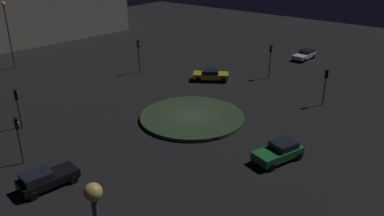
{
  "coord_description": "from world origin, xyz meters",
  "views": [
    {
      "loc": [
        -27.19,
        -21.8,
        16.1
      ],
      "look_at": [
        0.0,
        0.0,
        1.13
      ],
      "focal_mm": 36.35,
      "sensor_mm": 36.0,
      "label": 1
    }
  ],
  "objects_px": {
    "car_green": "(279,151)",
    "traffic_light_southeast": "(325,80)",
    "streetlamp_north": "(7,24)",
    "traffic_light_northeast": "(139,50)",
    "car_yellow": "(211,75)",
    "traffic_light_west": "(18,131)",
    "traffic_light_northwest": "(17,101)",
    "car_white": "(305,55)",
    "car_black": "(46,178)",
    "store_building": "(21,13)",
    "traffic_light_east": "(270,55)"
  },
  "relations": [
    {
      "from": "car_green",
      "to": "traffic_light_southeast",
      "type": "xyz_separation_m",
      "value": [
        13.2,
        1.64,
        2.05
      ]
    },
    {
      "from": "traffic_light_southeast",
      "to": "streetlamp_north",
      "type": "relative_size",
      "value": 0.44
    },
    {
      "from": "traffic_light_southeast",
      "to": "traffic_light_northeast",
      "type": "bearing_deg",
      "value": -41.75
    },
    {
      "from": "car_green",
      "to": "car_yellow",
      "type": "distance_m",
      "value": 19.84
    },
    {
      "from": "traffic_light_west",
      "to": "traffic_light_northwest",
      "type": "height_order",
      "value": "traffic_light_west"
    },
    {
      "from": "car_yellow",
      "to": "traffic_light_west",
      "type": "bearing_deg",
      "value": -124.36
    },
    {
      "from": "car_white",
      "to": "traffic_light_southeast",
      "type": "relative_size",
      "value": 1.07
    },
    {
      "from": "streetlamp_north",
      "to": "car_black",
      "type": "bearing_deg",
      "value": -114.74
    },
    {
      "from": "car_yellow",
      "to": "traffic_light_west",
      "type": "relative_size",
      "value": 1.17
    },
    {
      "from": "traffic_light_southeast",
      "to": "store_building",
      "type": "height_order",
      "value": "store_building"
    },
    {
      "from": "traffic_light_northeast",
      "to": "store_building",
      "type": "height_order",
      "value": "store_building"
    },
    {
      "from": "store_building",
      "to": "car_yellow",
      "type": "bearing_deg",
      "value": 99.13
    },
    {
      "from": "car_yellow",
      "to": "traffic_light_east",
      "type": "bearing_deg",
      "value": 11.27
    },
    {
      "from": "car_green",
      "to": "traffic_light_northwest",
      "type": "bearing_deg",
      "value": -47.28
    },
    {
      "from": "car_green",
      "to": "traffic_light_northeast",
      "type": "xyz_separation_m",
      "value": [
        8.75,
        24.8,
        2.37
      ]
    },
    {
      "from": "car_black",
      "to": "traffic_light_northwest",
      "type": "relative_size",
      "value": 1.13
    },
    {
      "from": "car_green",
      "to": "traffic_light_northeast",
      "type": "relative_size",
      "value": 1.01
    },
    {
      "from": "traffic_light_southeast",
      "to": "streetlamp_north",
      "type": "bearing_deg",
      "value": -32.71
    },
    {
      "from": "traffic_light_southeast",
      "to": "traffic_light_west",
      "type": "bearing_deg",
      "value": 9.63
    },
    {
      "from": "car_black",
      "to": "car_yellow",
      "type": "relative_size",
      "value": 0.93
    },
    {
      "from": "car_green",
      "to": "traffic_light_southeast",
      "type": "bearing_deg",
      "value": -154.8
    },
    {
      "from": "car_yellow",
      "to": "traffic_light_southeast",
      "type": "relative_size",
      "value": 1.17
    },
    {
      "from": "car_black",
      "to": "car_white",
      "type": "height_order",
      "value": "car_black"
    },
    {
      "from": "traffic_light_northwest",
      "to": "streetlamp_north",
      "type": "height_order",
      "value": "streetlamp_north"
    },
    {
      "from": "traffic_light_east",
      "to": "streetlamp_north",
      "type": "bearing_deg",
      "value": -58.47
    },
    {
      "from": "streetlamp_north",
      "to": "car_green",
      "type": "bearing_deg",
      "value": -89.16
    },
    {
      "from": "car_black",
      "to": "traffic_light_west",
      "type": "bearing_deg",
      "value": 89.22
    },
    {
      "from": "traffic_light_west",
      "to": "streetlamp_north",
      "type": "distance_m",
      "value": 27.44
    },
    {
      "from": "car_yellow",
      "to": "streetlamp_north",
      "type": "relative_size",
      "value": 0.51
    },
    {
      "from": "traffic_light_west",
      "to": "traffic_light_southeast",
      "type": "bearing_deg",
      "value": -8.78
    },
    {
      "from": "car_white",
      "to": "traffic_light_southeast",
      "type": "height_order",
      "value": "traffic_light_southeast"
    },
    {
      "from": "car_green",
      "to": "traffic_light_west",
      "type": "distance_m",
      "value": 20.31
    },
    {
      "from": "traffic_light_east",
      "to": "store_building",
      "type": "bearing_deg",
      "value": -79.05
    },
    {
      "from": "traffic_light_northeast",
      "to": "streetlamp_north",
      "type": "bearing_deg",
      "value": -122.27
    },
    {
      "from": "car_green",
      "to": "car_black",
      "type": "bearing_deg",
      "value": -20.86
    },
    {
      "from": "car_black",
      "to": "traffic_light_northeast",
      "type": "distance_m",
      "value": 26.44
    },
    {
      "from": "traffic_light_east",
      "to": "traffic_light_northwest",
      "type": "height_order",
      "value": "traffic_light_east"
    },
    {
      "from": "car_black",
      "to": "car_yellow",
      "type": "xyz_separation_m",
      "value": [
        25.95,
        4.53,
        -0.0
      ]
    },
    {
      "from": "car_green",
      "to": "traffic_light_east",
      "type": "distance_m",
      "value": 20.6
    },
    {
      "from": "car_green",
      "to": "traffic_light_northeast",
      "type": "distance_m",
      "value": 26.41
    },
    {
      "from": "car_yellow",
      "to": "traffic_light_northeast",
      "type": "bearing_deg",
      "value": 165.85
    },
    {
      "from": "car_black",
      "to": "store_building",
      "type": "relative_size",
      "value": 0.11
    },
    {
      "from": "car_yellow",
      "to": "traffic_light_east",
      "type": "relative_size",
      "value": 1.07
    },
    {
      "from": "car_black",
      "to": "traffic_light_east",
      "type": "xyz_separation_m",
      "value": [
        31.36,
        -0.68,
        2.32
      ]
    },
    {
      "from": "car_green",
      "to": "traffic_light_east",
      "type": "bearing_deg",
      "value": -131.23
    },
    {
      "from": "traffic_light_southeast",
      "to": "traffic_light_northwest",
      "type": "xyz_separation_m",
      "value": [
        -23.01,
        19.78,
        -0.09
      ]
    },
    {
      "from": "traffic_light_east",
      "to": "traffic_light_northwest",
      "type": "bearing_deg",
      "value": -22.18
    },
    {
      "from": "car_yellow",
      "to": "car_white",
      "type": "bearing_deg",
      "value": 37.95
    },
    {
      "from": "streetlamp_north",
      "to": "traffic_light_east",
      "type": "bearing_deg",
      "value": -58.11
    },
    {
      "from": "car_white",
      "to": "traffic_light_west",
      "type": "relative_size",
      "value": 1.08
    }
  ]
}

